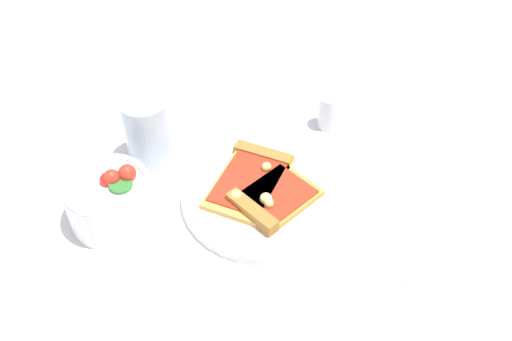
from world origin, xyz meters
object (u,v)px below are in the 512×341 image
(pepper_shaker, at_px, (329,109))
(pizza_slice_near, at_px, (270,200))
(pizza_slice_far, at_px, (249,178))
(salad_bowl, at_px, (110,199))
(soda_glass, at_px, (149,133))
(paper_napkin, at_px, (427,240))
(plate, at_px, (263,193))

(pepper_shaker, bearing_deg, pizza_slice_near, -146.13)
(pizza_slice_far, bearing_deg, salad_bowl, 169.17)
(soda_glass, relative_size, paper_napkin, 0.73)
(plate, relative_size, paper_napkin, 1.59)
(pizza_slice_near, bearing_deg, soda_glass, 120.70)
(plate, xyz_separation_m, salad_bowl, (-0.21, 0.06, 0.03))
(plate, height_order, soda_glass, soda_glass)
(pizza_slice_near, xyz_separation_m, pizza_slice_far, (-0.00, 0.05, -0.00))
(pizza_slice_far, bearing_deg, pepper_shaker, 19.80)
(soda_glass, distance_m, pepper_shaker, 0.30)
(plate, xyz_separation_m, pizza_slice_near, (-0.01, -0.03, 0.01))
(plate, bearing_deg, paper_napkin, -48.41)
(plate, bearing_deg, pizza_slice_far, 110.54)
(salad_bowl, bearing_deg, pepper_shaker, 4.18)
(pizza_slice_near, bearing_deg, pizza_slice_far, 94.89)
(pizza_slice_near, relative_size, pizza_slice_far, 0.78)
(pizza_slice_far, relative_size, paper_napkin, 1.11)
(soda_glass, bearing_deg, pizza_slice_far, -51.26)
(plate, relative_size, pizza_slice_near, 1.83)
(pizza_slice_far, height_order, soda_glass, soda_glass)
(plate, bearing_deg, salad_bowl, 162.97)
(soda_glass, height_order, pepper_shaker, soda_glass)
(plate, distance_m, pizza_slice_far, 0.03)
(salad_bowl, distance_m, pepper_shaker, 0.38)
(pizza_slice_far, bearing_deg, pizza_slice_near, -85.11)
(salad_bowl, relative_size, soda_glass, 1.06)
(plate, distance_m, soda_glass, 0.20)
(pizza_slice_far, distance_m, paper_napkin, 0.27)
(pizza_slice_near, distance_m, paper_napkin, 0.22)
(plate, xyz_separation_m, pepper_shaker, (0.17, 0.09, 0.03))
(pizza_slice_far, distance_m, soda_glass, 0.17)
(pizza_slice_near, distance_m, pizza_slice_far, 0.05)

